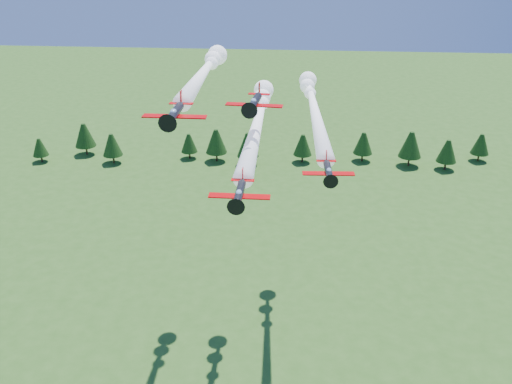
# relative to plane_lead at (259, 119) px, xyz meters

# --- Properties ---
(plane_lead) EXTENTS (7.27, 50.74, 3.70)m
(plane_lead) POSITION_rel_plane_lead_xyz_m (0.00, 0.00, 0.00)
(plane_lead) COLOR black
(plane_lead) RESTS_ON ground
(plane_left) EXTENTS (8.49, 42.91, 3.70)m
(plane_left) POSITION_rel_plane_lead_xyz_m (-9.70, 6.47, 6.04)
(plane_left) COLOR black
(plane_left) RESTS_ON ground
(plane_right) EXTENTS (8.03, 54.74, 3.70)m
(plane_right) POSITION_rel_plane_lead_xyz_m (9.11, 13.44, -1.61)
(plane_right) COLOR black
(plane_right) RESTS_ON ground
(plane_slot) EXTENTS (8.23, 8.93, 2.88)m
(plane_slot) POSITION_rel_plane_lead_xyz_m (0.19, -10.28, 5.77)
(plane_slot) COLOR black
(plane_slot) RESTS_ON ground
(treeline) EXTENTS (176.18, 18.17, 11.81)m
(treeline) POSITION_rel_plane_lead_xyz_m (10.86, 91.28, -38.14)
(treeline) COLOR #382314
(treeline) RESTS_ON ground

